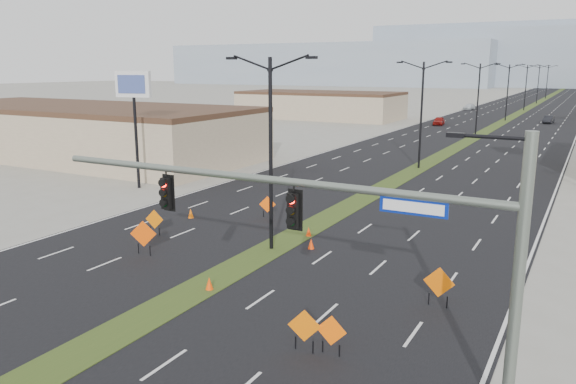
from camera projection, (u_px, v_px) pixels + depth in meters
The scene contains 29 objects.
ground at pixel (99, 344), 19.69m from camera, with size 600.00×600.00×0.00m, color gray.
road_surface at pixel (508, 119), 105.28m from camera, with size 25.00×400.00×0.02m, color black.
median_strip at pixel (508, 119), 105.28m from camera, with size 2.00×400.00×0.04m, color #33491A.
building_sw_near at pixel (78, 133), 61.25m from camera, with size 40.00×16.00×5.00m, color tan.
building_sw_far at pixel (320, 106), 106.97m from camera, with size 30.00×14.00×4.50m, color tan.
mesa_west at pixel (329, 65), 313.26m from camera, with size 180.00×50.00×22.00m, color #8593A5.
mesa_backdrop at pixel (510, 55), 304.18m from camera, with size 140.00×50.00×32.00m, color #8593A5.
signal_mast at pixel (350, 232), 16.34m from camera, with size 16.30×0.60×8.00m.
streetlight_0 at pixel (271, 149), 28.78m from camera, with size 5.15×0.24×10.02m.
streetlight_1 at pixel (421, 112), 52.75m from camera, with size 5.15×0.24×10.02m.
streetlight_2 at pixel (478, 98), 76.71m from camera, with size 5.15×0.24×10.02m.
streetlight_3 at pixel (508, 91), 100.68m from camera, with size 5.15×0.24×10.02m.
streetlight_4 at pixel (526, 86), 124.65m from camera, with size 5.15×0.24×10.02m.
streetlight_5 at pixel (538, 83), 148.61m from camera, with size 5.15×0.24×10.02m.
streetlight_6 at pixel (547, 81), 172.58m from camera, with size 5.15×0.24×10.02m.
car_left at pixel (439, 121), 94.15m from camera, with size 1.61×4.01×1.37m, color maroon.
car_mid at pixel (549, 120), 96.98m from camera, with size 1.39×3.99×1.31m, color black.
car_far at pixel (469, 107), 128.32m from camera, with size 1.81×4.44×1.29m, color silver.
construction_sign_0 at pixel (154, 220), 32.34m from camera, with size 1.10×0.28×1.49m.
construction_sign_1 at pixel (143, 235), 28.81m from camera, with size 1.26×0.61×1.82m.
construction_sign_2 at pixel (267, 205), 36.04m from camera, with size 1.00×0.45×1.42m.
construction_sign_3 at pixel (304, 327), 18.98m from camera, with size 1.11×0.37×1.53m.
construction_sign_4 at pixel (439, 284), 22.54m from camera, with size 1.27×0.05×1.69m.
construction_sign_5 at pixel (331, 332), 18.77m from camera, with size 1.07×0.14×1.42m.
cone_0 at pixel (209, 284), 24.36m from camera, with size 0.36×0.36×0.60m, color #FF4705.
cone_1 at pixel (311, 244), 29.91m from camera, with size 0.35×0.35×0.58m, color #FF3A05.
cone_2 at pixel (309, 232), 32.11m from camera, with size 0.33×0.33×0.56m, color #FB3705.
cone_3 at pixel (191, 213), 36.06m from camera, with size 0.37×0.37×0.62m, color #FF6605.
pole_sign_west at pixel (134, 93), 43.61m from camera, with size 3.02×0.90×9.22m.
Camera 1 is at (14.52, -12.63, 9.49)m, focal length 35.00 mm.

